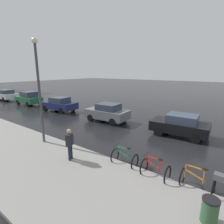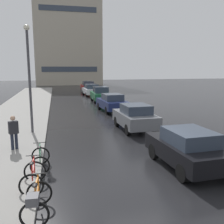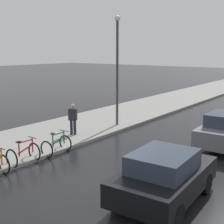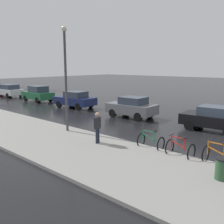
# 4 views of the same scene
# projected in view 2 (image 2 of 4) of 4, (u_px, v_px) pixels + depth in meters

# --- Properties ---
(ground_plane) EXTENTS (140.00, 140.00, 0.00)m
(ground_plane) POSITION_uv_depth(u_px,v_px,m) (143.00, 175.00, 9.04)
(ground_plane) COLOR black
(sidewalk_kerb) EXTENTS (4.80, 60.00, 0.14)m
(sidewalk_kerb) POSITION_uv_depth(u_px,v_px,m) (12.00, 123.00, 17.34)
(sidewalk_kerb) COLOR gray
(sidewalk_kerb) RESTS_ON ground
(bicycle_nearest) EXTENTS (0.78, 1.42, 1.00)m
(bicycle_nearest) POSITION_uv_depth(u_px,v_px,m) (36.00, 201.00, 6.33)
(bicycle_nearest) COLOR black
(bicycle_nearest) RESTS_ON ground
(bicycle_second) EXTENTS (0.78, 1.11, 0.99)m
(bicycle_second) POSITION_uv_depth(u_px,v_px,m) (33.00, 177.00, 7.94)
(bicycle_second) COLOR black
(bicycle_second) RESTS_ON ground
(bicycle_third) EXTENTS (0.75, 1.17, 0.98)m
(bicycle_third) POSITION_uv_depth(u_px,v_px,m) (40.00, 159.00, 9.49)
(bicycle_third) COLOR black
(bicycle_third) RESTS_ON ground
(car_black) EXTENTS (2.07, 3.82, 1.52)m
(car_black) POSITION_uv_depth(u_px,v_px,m) (187.00, 148.00, 9.66)
(car_black) COLOR black
(car_black) RESTS_ON ground
(car_grey) EXTENTS (2.05, 3.86, 1.60)m
(car_grey) POSITION_uv_depth(u_px,v_px,m) (135.00, 117.00, 15.56)
(car_grey) COLOR slate
(car_grey) RESTS_ON ground
(car_navy) EXTENTS (2.24, 4.21, 1.57)m
(car_navy) POSITION_uv_depth(u_px,v_px,m) (112.00, 103.00, 22.05)
(car_navy) COLOR navy
(car_navy) RESTS_ON ground
(car_green) EXTENTS (1.85, 3.89, 1.73)m
(car_green) POSITION_uv_depth(u_px,v_px,m) (100.00, 94.00, 28.19)
(car_green) COLOR #1E6038
(car_green) RESTS_ON ground
(car_white) EXTENTS (2.19, 4.43, 1.59)m
(car_white) POSITION_uv_depth(u_px,v_px,m) (91.00, 90.00, 34.36)
(car_white) COLOR silver
(car_white) RESTS_ON ground
(car_red) EXTENTS (2.02, 3.79, 1.67)m
(car_red) POSITION_uv_depth(u_px,v_px,m) (88.00, 87.00, 39.83)
(car_red) COLOR #AD1919
(car_red) RESTS_ON ground
(pedestrian) EXTENTS (0.46, 0.39, 1.71)m
(pedestrian) POSITION_uv_depth(u_px,v_px,m) (14.00, 132.00, 11.34)
(pedestrian) COLOR #1E2333
(pedestrian) RESTS_ON ground
(streetlamp) EXTENTS (0.32, 0.32, 6.15)m
(streetlamp) POSITION_uv_depth(u_px,v_px,m) (29.00, 72.00, 13.90)
(streetlamp) COLOR #424247
(streetlamp) RESTS_ON ground
(building_facade_main) EXTENTS (14.39, 7.71, 19.26)m
(building_facade_main) POSITION_uv_depth(u_px,v_px,m) (68.00, 41.00, 56.11)
(building_facade_main) COLOR #B2A893
(building_facade_main) RESTS_ON ground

